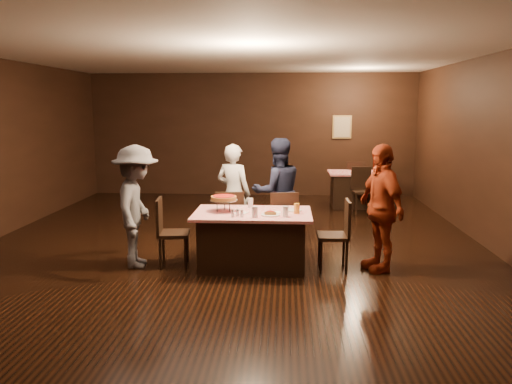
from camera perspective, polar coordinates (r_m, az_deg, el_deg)
room at (r=7.42m, az=-3.12°, el=9.30°), size 10.00×10.04×3.02m
main_table at (r=6.90m, az=-0.39°, el=-5.46°), size 1.60×1.00×0.77m
back_table at (r=11.25m, az=11.57°, el=0.30°), size 1.30×0.90×0.77m
chair_far_left at (r=7.64m, az=-3.01°, el=-3.28°), size 0.47×0.47×0.95m
chair_far_right at (r=7.59m, az=3.01°, el=-3.36°), size 0.49×0.49×0.95m
chair_end_left at (r=7.03m, az=-9.40°, el=-4.54°), size 0.47×0.47×0.95m
chair_end_right at (r=6.89m, az=8.80°, el=-4.82°), size 0.42×0.42×0.95m
chair_back_near at (r=10.55m, az=12.11°, el=0.16°), size 0.46×0.46×0.95m
chair_back_far at (r=11.82m, az=11.19°, el=1.21°), size 0.42×0.42×0.95m
diner_white_jacket at (r=8.06m, az=-2.58°, el=-0.19°), size 0.69×0.58×1.61m
diner_navy_hoodie at (r=7.93m, az=2.48°, el=0.01°), size 0.99×0.88×1.71m
diner_grey_knit at (r=7.02m, az=-13.49°, el=-1.62°), size 0.75×1.16×1.69m
diner_red_shirt at (r=6.88m, az=14.04°, el=-1.76°), size 0.73×1.09×1.72m
pizza_stand at (r=6.86m, az=-3.71°, el=-0.72°), size 0.38×0.38×0.22m
plate_with_slice at (r=6.61m, az=1.66°, el=-2.47°), size 0.25×0.25×0.06m
plate_empty at (r=6.94m, az=4.23°, el=-2.07°), size 0.25×0.25×0.01m
glass_front_left at (r=6.50m, az=-0.14°, el=-2.29°), size 0.08×0.08×0.14m
glass_front_right at (r=6.53m, az=3.40°, el=-2.24°), size 0.08×0.08×0.14m
glass_amber at (r=6.73m, az=4.68°, el=-1.90°), size 0.08×0.08×0.14m
glass_back at (r=7.09m, az=-0.64°, el=-1.27°), size 0.08×0.08×0.14m
condiments at (r=6.54m, az=-2.14°, el=-2.41°), size 0.17×0.10×0.09m
napkin_center at (r=6.79m, az=2.13°, el=-2.34°), size 0.19×0.19×0.01m
napkin_left at (r=6.77m, az=-1.69°, el=-2.38°), size 0.21×0.21×0.01m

